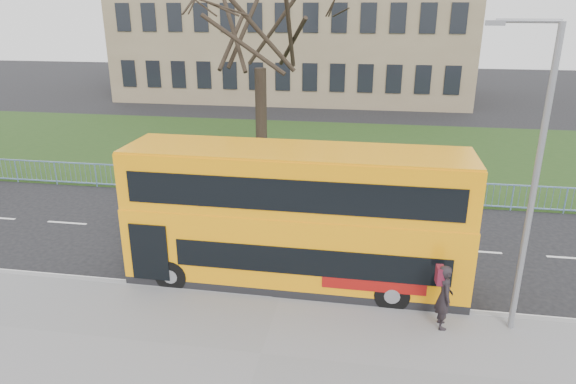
% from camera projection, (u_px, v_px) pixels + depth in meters
% --- Properties ---
extents(ground, '(120.00, 120.00, 0.00)m').
position_uv_depth(ground, '(289.00, 273.00, 15.84)').
color(ground, black).
rests_on(ground, ground).
extents(kerb, '(80.00, 0.20, 0.14)m').
position_uv_depth(kerb, '(280.00, 297.00, 14.38)').
color(kerb, gray).
rests_on(kerb, ground).
extents(grass_verge, '(80.00, 15.40, 0.08)m').
position_uv_depth(grass_verge, '(330.00, 151.00, 29.11)').
color(grass_verge, '#1E3914').
rests_on(grass_verge, ground).
extents(guard_railing, '(40.00, 0.12, 1.10)m').
position_uv_depth(guard_railing, '(314.00, 187.00, 21.78)').
color(guard_railing, '#6F95C5').
rests_on(guard_railing, ground).
extents(bare_tree, '(8.34, 8.34, 11.91)m').
position_uv_depth(bare_tree, '(260.00, 47.00, 23.54)').
color(bare_tree, black).
rests_on(bare_tree, grass_verge).
extents(civic_building, '(30.00, 15.00, 14.00)m').
position_uv_depth(civic_building, '(297.00, 16.00, 46.73)').
color(civic_building, '#79674D').
rests_on(civic_building, ground).
extents(yellow_bus, '(9.66, 2.40, 4.04)m').
position_uv_depth(yellow_bus, '(295.00, 215.00, 14.59)').
color(yellow_bus, '#FD9C0A').
rests_on(yellow_bus, ground).
extents(pedestrian, '(0.46, 0.65, 1.70)m').
position_uv_depth(pedestrian, '(444.00, 297.00, 12.72)').
color(pedestrian, black).
rests_on(pedestrian, pavement).
extents(street_lamp, '(1.56, 0.41, 7.39)m').
position_uv_depth(street_lamp, '(532.00, 174.00, 11.62)').
color(street_lamp, gray).
rests_on(street_lamp, pavement).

